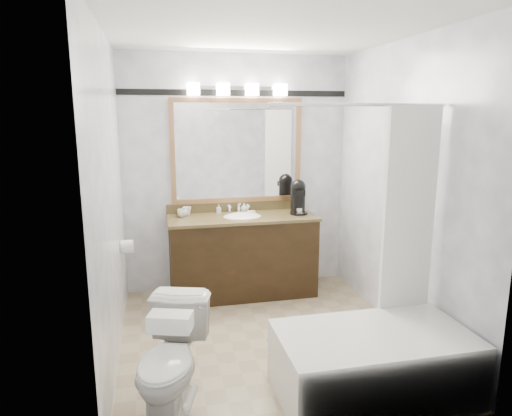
% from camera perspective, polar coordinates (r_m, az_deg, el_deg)
% --- Properties ---
extents(room, '(2.42, 2.62, 2.52)m').
position_cam_1_polar(room, '(3.66, 1.23, 1.64)').
color(room, tan).
rests_on(room, ground).
extents(vanity, '(1.53, 0.58, 0.97)m').
position_cam_1_polar(vanity, '(4.82, -1.71, -5.76)').
color(vanity, black).
rests_on(vanity, ground).
extents(mirror, '(1.40, 0.04, 1.10)m').
position_cam_1_polar(mirror, '(4.87, -2.38, 7.13)').
color(mirror, '#AB784D').
rests_on(mirror, room).
extents(vanity_light_bar, '(1.02, 0.14, 0.12)m').
position_cam_1_polar(vanity_light_bar, '(4.81, -2.33, 14.62)').
color(vanity_light_bar, silver).
rests_on(vanity_light_bar, room).
extents(accent_stripe, '(2.40, 0.01, 0.06)m').
position_cam_1_polar(accent_stripe, '(4.87, -2.47, 14.19)').
color(accent_stripe, black).
rests_on(accent_stripe, room).
extents(bathtub, '(1.30, 0.75, 1.96)m').
position_cam_1_polar(bathtub, '(3.37, 14.66, -17.23)').
color(bathtub, white).
rests_on(bathtub, ground).
extents(tp_roll, '(0.11, 0.12, 0.12)m').
position_cam_1_polar(tp_roll, '(4.34, -15.82, -4.65)').
color(tp_roll, white).
rests_on(tp_roll, room).
extents(toilet, '(0.59, 0.79, 0.72)m').
position_cam_1_polar(toilet, '(3.08, -10.57, -18.32)').
color(toilet, white).
rests_on(toilet, ground).
extents(tissue_box, '(0.26, 0.19, 0.10)m').
position_cam_1_polar(tissue_box, '(2.63, -10.66, -13.81)').
color(tissue_box, white).
rests_on(tissue_box, toilet).
extents(coffee_maker, '(0.19, 0.24, 0.36)m').
position_cam_1_polar(coffee_maker, '(4.84, 5.29, 1.51)').
color(coffee_maker, black).
rests_on(coffee_maker, vanity).
extents(cup_left, '(0.13, 0.13, 0.08)m').
position_cam_1_polar(cup_left, '(4.74, -9.21, -0.62)').
color(cup_left, white).
rests_on(cup_left, vanity).
extents(cup_right, '(0.11, 0.11, 0.08)m').
position_cam_1_polar(cup_right, '(4.82, -8.63, -0.37)').
color(cup_right, white).
rests_on(cup_right, vanity).
extents(soap_bottle_a, '(0.05, 0.05, 0.10)m').
position_cam_1_polar(soap_bottle_a, '(4.84, -4.69, -0.13)').
color(soap_bottle_a, white).
rests_on(soap_bottle_a, vanity).
extents(soap_bottle_b, '(0.09, 0.09, 0.09)m').
position_cam_1_polar(soap_bottle_b, '(4.92, -1.52, 0.08)').
color(soap_bottle_b, white).
rests_on(soap_bottle_b, vanity).
extents(soap_bar, '(0.09, 0.07, 0.03)m').
position_cam_1_polar(soap_bar, '(4.85, -0.62, -0.51)').
color(soap_bar, beige).
rests_on(soap_bar, vanity).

